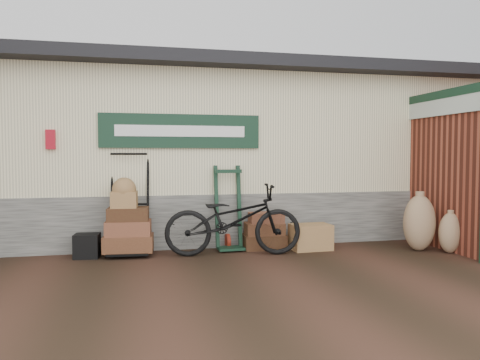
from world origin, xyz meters
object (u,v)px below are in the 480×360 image
porter_trolley (129,197)px  black_trunk (87,246)px  green_barrow (229,208)px  bicycle (233,216)px  wicker_hamper (311,237)px  suitcase_stack (264,230)px

porter_trolley → black_trunk: 0.97m
green_barrow → bicycle: (-0.02, -0.45, -0.07)m
porter_trolley → wicker_hamper: (2.91, -0.34, -0.69)m
porter_trolley → wicker_hamper: size_ratio=2.80×
bicycle → suitcase_stack: bearing=-50.8°
wicker_hamper → black_trunk: size_ratio=1.76×
porter_trolley → bicycle: (1.57, -0.49, -0.29)m
bicycle → porter_trolley: bearing=79.1°
suitcase_stack → black_trunk: 2.82m
porter_trolley → green_barrow: 1.60m
wicker_hamper → bicycle: (-1.34, -0.15, 0.41)m
wicker_hamper → black_trunk: 3.55m
green_barrow → black_trunk: (-2.22, -0.14, -0.51)m
suitcase_stack → wicker_hamper: (0.72, -0.25, -0.10)m
wicker_hamper → black_trunk: bearing=177.4°
suitcase_stack → bicycle: bearing=-147.1°
black_trunk → bicycle: (2.20, -0.31, 0.43)m
porter_trolley → suitcase_stack: porter_trolley is taller
porter_trolley → suitcase_stack: (2.18, -0.09, -0.60)m
porter_trolley → wicker_hamper: porter_trolley is taller
suitcase_stack → wicker_hamper: suitcase_stack is taller
black_trunk → bicycle: bearing=-8.1°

